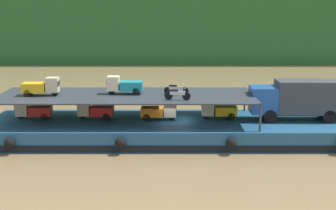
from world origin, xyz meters
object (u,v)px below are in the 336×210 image
at_px(motorcycle_upper_port, 176,94).
at_px(mini_truck_lower_mid, 158,111).
at_px(mini_truck_lower_fore, 217,110).
at_px(cargo_barge, 174,130).
at_px(motorcycle_upper_centre, 175,89).
at_px(mini_truck_upper_stern, 40,87).
at_px(mini_truck_upper_mid, 123,85).
at_px(covered_lorry, 296,98).
at_px(mini_truck_lower_aft, 94,110).
at_px(mini_truck_lower_stern, 32,110).

bearing_deg(motorcycle_upper_port, mini_truck_lower_mid, 120.84).
height_order(mini_truck_lower_mid, mini_truck_lower_fore, same).
xyz_separation_m(cargo_barge, motorcycle_upper_centre, (0.06, 0.03, 3.18)).
bearing_deg(mini_truck_lower_fore, motorcycle_upper_port, -141.29).
xyz_separation_m(mini_truck_lower_mid, motorcycle_upper_centre, (1.28, -0.18, 1.74)).
height_order(mini_truck_upper_stern, motorcycle_upper_centre, mini_truck_upper_stern).
distance_m(mini_truck_upper_stern, motorcycle_upper_port, 10.41).
height_order(mini_truck_lower_fore, mini_truck_upper_mid, mini_truck_upper_mid).
bearing_deg(cargo_barge, motorcycle_upper_port, -86.69).
distance_m(cargo_barge, covered_lorry, 9.73).
relative_size(mini_truck_lower_aft, motorcycle_upper_port, 1.47).
bearing_deg(motorcycle_upper_centre, mini_truck_lower_fore, 9.77).
xyz_separation_m(covered_lorry, mini_truck_upper_mid, (-13.35, 0.26, 1.00)).
bearing_deg(motorcycle_upper_port, mini_truck_upper_mid, 149.20).
relative_size(covered_lorry, mini_truck_lower_fore, 2.88).
bearing_deg(mini_truck_lower_stern, cargo_barge, -2.56).
bearing_deg(mini_truck_lower_fore, mini_truck_upper_stern, -176.27).
bearing_deg(mini_truck_lower_stern, motorcycle_upper_port, -12.67).
distance_m(cargo_barge, mini_truck_upper_stern, 10.71).
xyz_separation_m(mini_truck_lower_stern, mini_truck_upper_mid, (7.18, -0.11, 2.00)).
distance_m(mini_truck_lower_aft, mini_truck_upper_stern, 4.43).
distance_m(mini_truck_lower_aft, mini_truck_lower_fore, 9.67).
bearing_deg(mini_truck_upper_mid, motorcycle_upper_centre, -5.04).
distance_m(mini_truck_lower_aft, mini_truck_lower_mid, 5.05).
height_order(mini_truck_lower_aft, mini_truck_lower_mid, same).
height_order(covered_lorry, mini_truck_lower_aft, covered_lorry).
bearing_deg(mini_truck_upper_stern, cargo_barge, 1.55).
distance_m(mini_truck_upper_stern, motorcycle_upper_centre, 10.21).
bearing_deg(mini_truck_lower_aft, motorcycle_upper_centre, -4.22).
bearing_deg(cargo_barge, mini_truck_lower_stern, 177.44).
xyz_separation_m(mini_truck_lower_mid, mini_truck_lower_fore, (4.63, 0.40, 0.00)).
relative_size(mini_truck_lower_stern, mini_truck_lower_mid, 1.00).
bearing_deg(cargo_barge, mini_truck_lower_mid, 170.30).
height_order(mini_truck_upper_mid, motorcycle_upper_port, mini_truck_upper_mid).
xyz_separation_m(mini_truck_lower_fore, mini_truck_upper_mid, (-7.34, -0.22, 2.00)).
height_order(mini_truck_lower_mid, mini_truck_upper_mid, mini_truck_upper_mid).
bearing_deg(motorcycle_upper_centre, cargo_barge, -152.74).
height_order(mini_truck_lower_aft, motorcycle_upper_port, motorcycle_upper_port).
bearing_deg(motorcycle_upper_centre, motorcycle_upper_port, -88.52).
height_order(covered_lorry, mini_truck_lower_stern, covered_lorry).
height_order(mini_truck_lower_aft, motorcycle_upper_centre, motorcycle_upper_centre).
xyz_separation_m(mini_truck_lower_stern, mini_truck_upper_stern, (0.98, -0.77, 2.00)).
height_order(mini_truck_lower_stern, mini_truck_upper_stern, mini_truck_upper_stern).
bearing_deg(mini_truck_lower_aft, mini_truck_upper_mid, -2.81).
relative_size(mini_truck_lower_fore, motorcycle_upper_port, 1.45).
distance_m(mini_truck_lower_fore, motorcycle_upper_centre, 3.81).
height_order(mini_truck_lower_aft, mini_truck_lower_fore, same).
bearing_deg(mini_truck_lower_mid, mini_truck_lower_stern, 178.33).
relative_size(covered_lorry, motorcycle_upper_centre, 4.16).
xyz_separation_m(mini_truck_upper_mid, motorcycle_upper_centre, (4.00, -0.35, -0.26)).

